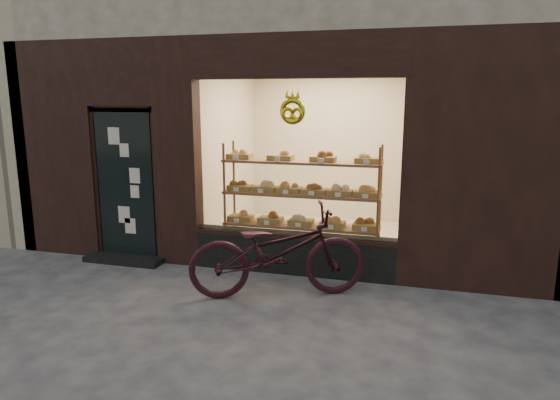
% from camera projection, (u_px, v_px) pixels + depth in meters
% --- Properties ---
extents(ground, '(90.00, 90.00, 0.00)m').
position_uv_depth(ground, '(197.00, 341.00, 4.85)').
color(ground, '#35363D').
extents(display_shelf, '(2.20, 0.45, 1.70)m').
position_uv_depth(display_shelf, '(301.00, 203.00, 6.97)').
color(display_shelf, brown).
rests_on(display_shelf, ground).
extents(bicycle, '(2.20, 1.44, 1.09)m').
position_uv_depth(bicycle, '(277.00, 252.00, 5.85)').
color(bicycle, black).
rests_on(bicycle, ground).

